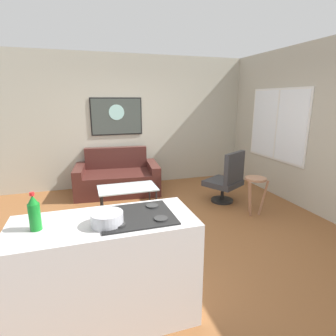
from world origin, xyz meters
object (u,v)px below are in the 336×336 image
(couch, at_px, (117,179))
(armchair, at_px, (227,179))
(bar_stool, at_px, (255,186))
(mixing_bowl, at_px, (107,219))
(coffee_table, at_px, (128,189))
(wall_painting, at_px, (117,116))
(soda_bottle, at_px, (34,213))

(couch, height_order, armchair, armchair)
(bar_stool, xyz_separation_m, mixing_bowl, (-2.51, -1.61, 0.48))
(coffee_table, distance_m, wall_painting, 1.91)
(soda_bottle, bearing_deg, mixing_bowl, -9.29)
(armchair, distance_m, soda_bottle, 3.63)
(wall_painting, bearing_deg, couch, -102.06)
(soda_bottle, bearing_deg, wall_painting, 73.89)
(couch, xyz_separation_m, wall_painting, (0.10, 0.48, 1.24))
(armchair, bearing_deg, coffee_table, 175.61)
(armchair, height_order, wall_painting, wall_painting)
(couch, relative_size, bar_stool, 2.71)
(armchair, xyz_separation_m, wall_painting, (-1.75, 1.69, 1.07))
(couch, relative_size, coffee_table, 1.78)
(soda_bottle, bearing_deg, couch, 73.33)
(bar_stool, relative_size, mixing_bowl, 2.57)
(soda_bottle, bearing_deg, bar_stool, 26.85)
(couch, height_order, wall_painting, wall_painting)
(armchair, distance_m, bar_stool, 0.64)
(couch, relative_size, mixing_bowl, 6.97)
(bar_stool, xyz_separation_m, wall_painting, (-1.91, 2.31, 1.02))
(coffee_table, bearing_deg, soda_bottle, -114.47)
(bar_stool, distance_m, mixing_bowl, 3.02)
(coffee_table, height_order, armchair, armchair)
(bar_stool, bearing_deg, armchair, 104.61)
(coffee_table, xyz_separation_m, bar_stool, (1.98, -0.76, 0.11))
(coffee_table, xyz_separation_m, soda_bottle, (-1.04, -2.29, 0.67))
(couch, distance_m, wall_painting, 1.33)
(soda_bottle, distance_m, wall_painting, 4.02)
(armchair, bearing_deg, wall_painting, 136.07)
(armchair, relative_size, bar_stool, 1.52)
(coffee_table, relative_size, armchair, 1.00)
(mixing_bowl, height_order, wall_painting, wall_painting)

